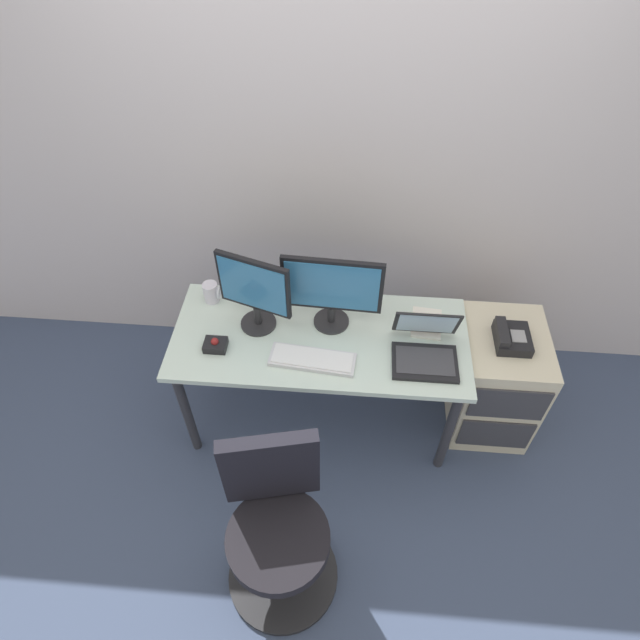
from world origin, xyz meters
name	(u,v)px	position (x,y,z in m)	size (l,w,h in m)	color
ground_plane	(320,415)	(0.00, 0.00, 0.00)	(8.00, 8.00, 0.00)	#3B4863
back_wall	(331,141)	(0.00, 0.67, 1.40)	(6.00, 0.10, 2.80)	beige
desk	(320,347)	(0.00, 0.00, 0.63)	(1.47, 0.64, 0.71)	silver
file_cabinet	(494,380)	(0.96, 0.09, 0.34)	(0.42, 0.53, 0.68)	beige
desk_phone	(511,338)	(0.95, 0.07, 0.71)	(0.17, 0.20, 0.09)	black
office_chair	(277,529)	(-0.11, -0.86, 0.41)	(0.52, 0.53, 0.92)	black
monitor_main	(332,289)	(0.05, 0.10, 0.95)	(0.49, 0.18, 0.41)	#262628
monitor_side	(254,290)	(-0.32, 0.06, 0.95)	(0.36, 0.18, 0.43)	#262628
keyboard	(312,359)	(-0.02, -0.16, 0.73)	(0.42, 0.18, 0.03)	silver
laptop	(425,348)	(0.51, -0.08, 0.76)	(0.31, 0.31, 0.23)	black
trackball_mouse	(215,345)	(-0.50, -0.11, 0.74)	(0.11, 0.09, 0.07)	black
coffee_mug	(212,292)	(-0.59, 0.21, 0.77)	(0.09, 0.08, 0.11)	silver
paper_notepad	(426,323)	(0.53, 0.13, 0.72)	(0.15, 0.21, 0.01)	white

